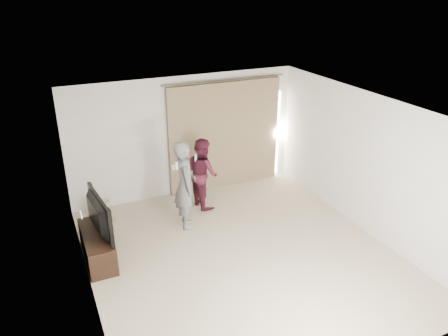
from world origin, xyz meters
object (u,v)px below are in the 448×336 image
at_px(tv_console, 97,246).
at_px(person_man, 185,185).
at_px(person_woman, 203,173).
at_px(tv, 93,216).

xyz_separation_m(tv_console, person_man, (1.75, 0.42, 0.62)).
distance_m(person_man, person_woman, 0.88).
xyz_separation_m(tv, person_woman, (2.35, 1.05, -0.09)).
relative_size(tv_console, tv, 1.07).
bearing_deg(tv_console, person_man, 13.54).
height_order(person_man, person_woman, person_man).
distance_m(tv_console, person_man, 1.90).
bearing_deg(person_man, tv, -166.46).
relative_size(tv_console, person_man, 0.74).
xyz_separation_m(tv, person_man, (1.75, 0.42, 0.03)).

